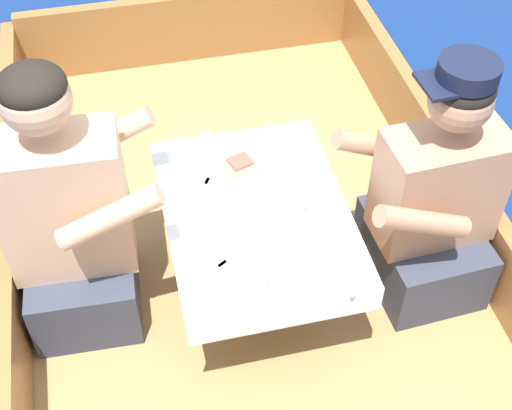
{
  "coord_description": "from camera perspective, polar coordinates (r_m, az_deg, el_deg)",
  "views": [
    {
      "loc": [
        -0.37,
        -1.56,
        2.39
      ],
      "look_at": [
        0.0,
        0.03,
        0.7
      ],
      "focal_mm": 50.0,
      "sensor_mm": 36.0,
      "label": 1
    }
  ],
  "objects": [
    {
      "name": "bowl_port_near",
      "position": [
        2.43,
        3.58,
        1.91
      ],
      "size": [
        0.12,
        0.12,
        0.04
      ],
      "color": "white",
      "rests_on": "cockpit_table"
    },
    {
      "name": "cockpit_table",
      "position": [
        2.4,
        0.0,
        -1.09
      ],
      "size": [
        0.6,
        0.82,
        0.43
      ],
      "color": "#B2B2B7",
      "rests_on": "boat_deck"
    },
    {
      "name": "plate_sandwich",
      "position": [
        2.49,
        -1.27,
        2.7
      ],
      "size": [
        0.2,
        0.2,
        0.01
      ],
      "color": "white",
      "rests_on": "cockpit_table"
    },
    {
      "name": "utensil_spoon_starboard",
      "position": [
        2.4,
        4.11,
        0.56
      ],
      "size": [
        0.11,
        0.15,
        0.01
      ],
      "rotation": [
        0.0,
        0.0,
        2.16
      ],
      "color": "silver",
      "rests_on": "cockpit_table"
    },
    {
      "name": "tin_can",
      "position": [
        2.59,
        3.41,
        5.51
      ],
      "size": [
        0.07,
        0.07,
        0.05
      ],
      "color": "silver",
      "rests_on": "cockpit_table"
    },
    {
      "name": "person_starboard",
      "position": [
        2.51,
        13.93,
        0.01
      ],
      "size": [
        0.54,
        0.46,
        0.97
      ],
      "rotation": [
        0.0,
        0.0,
        3.19
      ],
      "color": "#333847",
      "rests_on": "boat_deck"
    },
    {
      "name": "utensil_spoon_center",
      "position": [
        2.2,
        5.94,
        -5.35
      ],
      "size": [
        0.08,
        0.16,
        0.01
      ],
      "rotation": [
        0.0,
        0.0,
        1.94
      ],
      "color": "silver",
      "rests_on": "cockpit_table"
    },
    {
      "name": "boat_deck",
      "position": [
        2.77,
        0.12,
        -8.57
      ],
      "size": [
        1.76,
        3.18,
        0.25
      ],
      "primitive_type": "cube",
      "color": "#A87F4C",
      "rests_on": "ground_plane"
    },
    {
      "name": "bow_coaming",
      "position": [
        3.71,
        -5.55,
        13.95
      ],
      "size": [
        1.64,
        0.06,
        0.36
      ],
      "primitive_type": "cube",
      "color": "#936033",
      "rests_on": "boat_deck"
    },
    {
      "name": "coffee_cup_starboard",
      "position": [
        2.33,
        2.88,
        -0.16
      ],
      "size": [
        0.09,
        0.07,
        0.06
      ],
      "color": "white",
      "rests_on": "cockpit_table"
    },
    {
      "name": "coffee_cup_port",
      "position": [
        2.13,
        -0.12,
        -6.3
      ],
      "size": [
        0.1,
        0.07,
        0.06
      ],
      "color": "white",
      "rests_on": "cockpit_table"
    },
    {
      "name": "bowl_starboard_near",
      "position": [
        2.24,
        6.19,
        -3.18
      ],
      "size": [
        0.12,
        0.12,
        0.04
      ],
      "color": "white",
      "rests_on": "cockpit_table"
    },
    {
      "name": "utensil_spoon_port",
      "position": [
        2.62,
        -4.42,
        5.25
      ],
      "size": [
        0.11,
        0.14,
        0.01
      ],
      "rotation": [
        0.0,
        0.0,
        0.93
      ],
      "color": "silver",
      "rests_on": "cockpit_table"
    },
    {
      "name": "person_port",
      "position": [
        2.4,
        -14.56,
        -1.47
      ],
      "size": [
        0.54,
        0.46,
        1.03
      ],
      "rotation": [
        0.0,
        0.0,
        -0.05
      ],
      "color": "#333847",
      "rests_on": "boat_deck"
    },
    {
      "name": "sandwich",
      "position": [
        2.47,
        -1.28,
        3.17
      ],
      "size": [
        0.11,
        0.11,
        0.05
      ],
      "rotation": [
        0.0,
        0.0,
        0.3
      ],
      "color": "#E0BC7F",
      "rests_on": "plate_sandwich"
    },
    {
      "name": "plate_bread",
      "position": [
        2.31,
        -1.2,
        -1.69
      ],
      "size": [
        0.21,
        0.21,
        0.01
      ],
      "color": "white",
      "rests_on": "cockpit_table"
    },
    {
      "name": "utensil_fork_starboard",
      "position": [
        2.19,
        -3.69,
        -5.46
      ],
      "size": [
        0.16,
        0.11,
        0.0
      ],
      "rotation": [
        0.0,
        0.0,
        0.56
      ],
      "color": "silver",
      "rests_on": "cockpit_table"
    },
    {
      "name": "gunwale_port",
      "position": [
        2.57,
        -18.81,
        -8.01
      ],
      "size": [
        0.06,
        3.18,
        0.31
      ],
      "primitive_type": "cube",
      "color": "#936033",
      "rests_on": "boat_deck"
    },
    {
      "name": "gunwale_starboard",
      "position": [
        2.8,
        17.28,
        -1.66
      ],
      "size": [
        0.06,
        3.18,
        0.31
      ],
      "primitive_type": "cube",
      "color": "#936033",
      "rests_on": "boat_deck"
    },
    {
      "name": "ground_plane",
      "position": [
        2.88,
        0.12,
        -10.01
      ],
      "size": [
        60.0,
        60.0,
        0.0
      ],
      "primitive_type": "plane",
      "color": "navy"
    },
    {
      "name": "utensil_fork_port",
      "position": [
        2.43,
        -4.34,
        1.11
      ],
      "size": [
        0.1,
        0.16,
        0.0
      ],
      "rotation": [
        0.0,
        0.0,
        1.04
      ],
      "color": "silver",
      "rests_on": "cockpit_table"
    }
  ]
}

